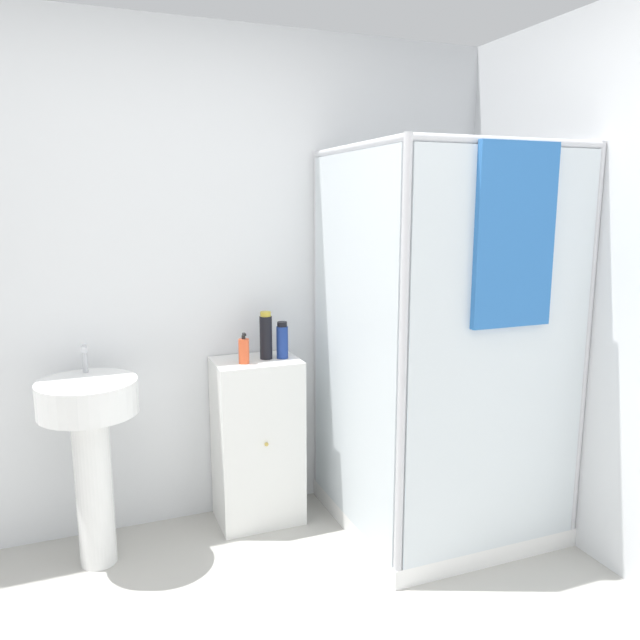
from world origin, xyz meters
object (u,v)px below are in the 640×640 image
at_px(shampoo_bottle_blue, 282,341).
at_px(soap_dispenser, 244,351).
at_px(sink, 90,435).
at_px(shampoo_bottle_tall_black, 266,336).

bearing_deg(shampoo_bottle_blue, soap_dispenser, -171.22).
relative_size(sink, shampoo_bottle_blue, 5.35).
bearing_deg(shampoo_bottle_blue, shampoo_bottle_tall_black, 167.23).
distance_m(sink, soap_dispenser, 0.80).
distance_m(shampoo_bottle_tall_black, shampoo_bottle_blue, 0.09).
distance_m(sink, shampoo_bottle_blue, 1.00).
bearing_deg(sink, shampoo_bottle_blue, 6.61).
relative_size(sink, shampoo_bottle_tall_black, 4.14).
bearing_deg(shampoo_bottle_blue, sink, -173.39).
height_order(sink, soap_dispenser, soap_dispenser).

